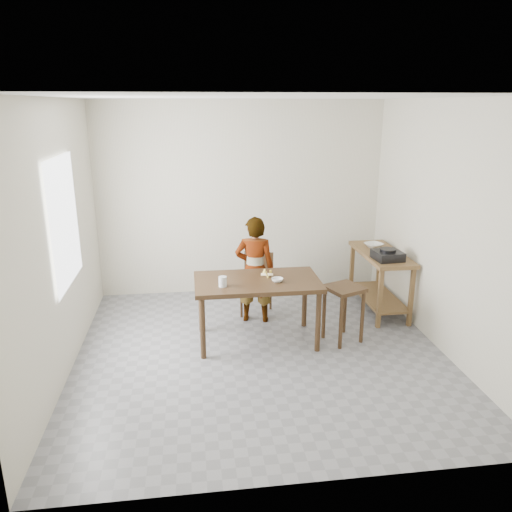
{
  "coord_description": "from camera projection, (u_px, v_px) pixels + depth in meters",
  "views": [
    {
      "loc": [
        -0.71,
        -4.91,
        2.64
      ],
      "look_at": [
        0.0,
        0.4,
        1.0
      ],
      "focal_mm": 35.0,
      "sensor_mm": 36.0,
      "label": 1
    }
  ],
  "objects": [
    {
      "name": "floor",
      "position": [
        261.0,
        354.0,
        5.52
      ],
      "size": [
        4.0,
        4.0,
        0.04
      ],
      "primitive_type": "cube",
      "color": "slate",
      "rests_on": "ground"
    },
    {
      "name": "ceiling",
      "position": [
        262.0,
        95.0,
        4.72
      ],
      "size": [
        4.0,
        4.0,
        0.04
      ],
      "primitive_type": "cube",
      "color": "white",
      "rests_on": "wall_back"
    },
    {
      "name": "wall_back",
      "position": [
        241.0,
        199.0,
        7.03
      ],
      "size": [
        4.0,
        0.04,
        2.7
      ],
      "primitive_type": "cube",
      "color": "beige",
      "rests_on": "ground"
    },
    {
      "name": "wall_front",
      "position": [
        306.0,
        313.0,
        3.2
      ],
      "size": [
        4.0,
        0.04,
        2.7
      ],
      "primitive_type": "cube",
      "color": "beige",
      "rests_on": "ground"
    },
    {
      "name": "wall_left",
      "position": [
        56.0,
        242.0,
        4.86
      ],
      "size": [
        0.04,
        4.0,
        2.7
      ],
      "primitive_type": "cube",
      "color": "beige",
      "rests_on": "ground"
    },
    {
      "name": "wall_right",
      "position": [
        446.0,
        229.0,
        5.37
      ],
      "size": [
        0.04,
        4.0,
        2.7
      ],
      "primitive_type": "cube",
      "color": "beige",
      "rests_on": "ground"
    },
    {
      "name": "window_pane",
      "position": [
        65.0,
        222.0,
        5.01
      ],
      "size": [
        0.02,
        1.1,
        1.3
      ],
      "primitive_type": "cube",
      "color": "white",
      "rests_on": "wall_left"
    },
    {
      "name": "dining_table",
      "position": [
        257.0,
        311.0,
        5.69
      ],
      "size": [
        1.4,
        0.8,
        0.75
      ],
      "primitive_type": null,
      "color": "#3A2615",
      "rests_on": "floor"
    },
    {
      "name": "prep_counter",
      "position": [
        379.0,
        281.0,
        6.56
      ],
      "size": [
        0.5,
        1.2,
        0.8
      ],
      "primitive_type": null,
      "color": "brown",
      "rests_on": "floor"
    },
    {
      "name": "child",
      "position": [
        255.0,
        270.0,
        6.16
      ],
      "size": [
        0.55,
        0.42,
        1.35
      ],
      "primitive_type": "imported",
      "rotation": [
        0.0,
        0.0,
        2.93
      ],
      "color": "white",
      "rests_on": "floor"
    },
    {
      "name": "dining_chair",
      "position": [
        256.0,
        285.0,
        6.45
      ],
      "size": [
        0.48,
        0.48,
        0.79
      ],
      "primitive_type": null,
      "rotation": [
        0.0,
        0.0,
        -0.32
      ],
      "color": "#3A2615",
      "rests_on": "floor"
    },
    {
      "name": "stool",
      "position": [
        343.0,
        314.0,
        5.72
      ],
      "size": [
        0.49,
        0.49,
        0.66
      ],
      "primitive_type": null,
      "rotation": [
        0.0,
        0.0,
        0.39
      ],
      "color": "#3A2615",
      "rests_on": "floor"
    },
    {
      "name": "glass_tumbler",
      "position": [
        223.0,
        282.0,
        5.36
      ],
      "size": [
        0.11,
        0.11,
        0.11
      ],
      "primitive_type": "cylinder",
      "rotation": [
        0.0,
        0.0,
        -0.23
      ],
      "color": "silver",
      "rests_on": "dining_table"
    },
    {
      "name": "small_bowl",
      "position": [
        277.0,
        280.0,
        5.52
      ],
      "size": [
        0.14,
        0.14,
        0.04
      ],
      "primitive_type": "imported",
      "rotation": [
        0.0,
        0.0,
        0.1
      ],
      "color": "silver",
      "rests_on": "dining_table"
    },
    {
      "name": "banana",
      "position": [
        267.0,
        274.0,
        5.68
      ],
      "size": [
        0.19,
        0.16,
        0.05
      ],
      "primitive_type": null,
      "rotation": [
        0.0,
        0.0,
        -0.43
      ],
      "color": "#ECCD4D",
      "rests_on": "dining_table"
    },
    {
      "name": "serving_bowl",
      "position": [
        374.0,
        245.0,
        6.65
      ],
      "size": [
        0.3,
        0.3,
        0.06
      ],
      "primitive_type": "imported",
      "rotation": [
        0.0,
        0.0,
        0.35
      ],
      "color": "silver",
      "rests_on": "prep_counter"
    },
    {
      "name": "gas_burner",
      "position": [
        388.0,
        255.0,
        6.12
      ],
      "size": [
        0.35,
        0.35,
        0.11
      ],
      "primitive_type": "cube",
      "rotation": [
        0.0,
        0.0,
        0.09
      ],
      "color": "black",
      "rests_on": "prep_counter"
    }
  ]
}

